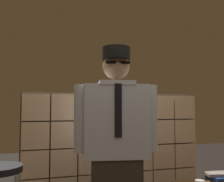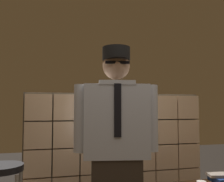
{
  "view_description": "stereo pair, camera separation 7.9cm",
  "coord_description": "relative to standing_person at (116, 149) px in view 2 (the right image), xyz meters",
  "views": [
    {
      "loc": [
        -0.82,
        -1.5,
        1.27
      ],
      "look_at": [
        -0.24,
        0.5,
        1.4
      ],
      "focal_mm": 39.98,
      "sensor_mm": 36.0,
      "label": 1
    },
    {
      "loc": [
        -0.75,
        -1.52,
        1.27
      ],
      "look_at": [
        -0.24,
        0.5,
        1.4
      ],
      "focal_mm": 39.98,
      "sensor_mm": 36.0,
      "label": 2
    }
  ],
  "objects": [
    {
      "name": "book_stack",
      "position": [
        0.96,
        -0.05,
        -0.32
      ],
      "size": [
        0.26,
        0.2,
        0.13
      ],
      "color": "#591E66",
      "rests_on": "side_table"
    },
    {
      "name": "glass_block_wall",
      "position": [
        0.2,
        0.67,
        -0.22
      ],
      "size": [
        2.01,
        0.1,
        1.45
      ],
      "color": "#E0B78C",
      "rests_on": "ground"
    },
    {
      "name": "standing_person",
      "position": [
        0.0,
        0.0,
        0.0
      ],
      "size": [
        0.71,
        0.35,
        1.78
      ],
      "rotation": [
        0.0,
        0.0,
        -0.18
      ],
      "color": "#382D23",
      "rests_on": "ground"
    }
  ]
}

